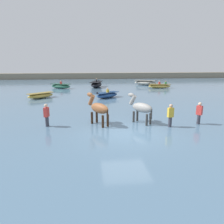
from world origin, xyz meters
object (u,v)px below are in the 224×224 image
object	(u,v)px
person_onlooker_left	(199,115)
boat_far_offshore	(107,95)
horse_lead_grey	(141,108)
boat_far_inshore	(160,86)
boat_distant_west	(41,96)
boat_distant_east	(61,86)
horse_trailing_chestnut	(99,109)
person_onlooker_right	(47,117)
person_spectator_far	(170,117)
boat_near_port	(96,84)
boat_near_starboard	(145,83)

from	to	relation	value
person_onlooker_left	boat_far_offshore	bearing A→B (deg)	113.92
horse_lead_grey	boat_far_inshore	bearing A→B (deg)	67.18
boat_distant_west	boat_distant_east	size ratio (longest dim) A/B	0.86
horse_lead_grey	horse_trailing_chestnut	size ratio (longest dim) A/B	0.97
person_onlooker_right	boat_far_offshore	bearing A→B (deg)	65.62
person_spectator_far	boat_distant_west	bearing A→B (deg)	130.64
person_spectator_far	boat_near_port	bearing A→B (deg)	99.20
horse_lead_grey	person_onlooker_right	xyz separation A→B (m)	(-5.53, -0.07, -0.35)
boat_distant_west	person_onlooker_left	world-z (taller)	person_onlooker_left
person_spectator_far	person_onlooker_left	xyz separation A→B (m)	(1.91, 0.33, 0.00)
horse_lead_grey	boat_near_starboard	xyz separation A→B (m)	(6.30, 21.49, -0.53)
boat_near_starboard	person_spectator_far	distance (m)	22.98
horse_trailing_chestnut	boat_near_starboard	size ratio (longest dim) A/B	0.56
boat_distant_east	person_spectator_far	world-z (taller)	person_spectator_far
horse_trailing_chestnut	boat_far_inshore	world-z (taller)	horse_trailing_chestnut
boat_near_starboard	boat_distant_east	distance (m)	13.65
boat_distant_west	person_spectator_far	distance (m)	14.58
horse_trailing_chestnut	boat_near_port	world-z (taller)	horse_trailing_chestnut
horse_lead_grey	person_onlooker_right	world-z (taller)	horse_lead_grey
horse_trailing_chestnut	boat_far_inshore	bearing A→B (deg)	60.44
boat_distant_east	horse_lead_grey	bearing A→B (deg)	-69.25
horse_lead_grey	boat_distant_east	size ratio (longest dim) A/B	0.65
boat_far_offshore	person_spectator_far	distance (m)	10.85
horse_trailing_chestnut	boat_near_starboard	distance (m)	23.32
horse_trailing_chestnut	person_onlooker_left	distance (m)	5.96
person_onlooker_right	boat_far_inshore	bearing A→B (deg)	53.51
horse_lead_grey	person_onlooker_right	distance (m)	5.54
horse_trailing_chestnut	boat_near_port	distance (m)	19.53
boat_far_offshore	person_onlooker_right	xyz separation A→B (m)	(-4.36, -9.63, 0.27)
horse_trailing_chestnut	person_spectator_far	size ratio (longest dim) A/B	1.31
horse_trailing_chestnut	person_spectator_far	world-z (taller)	horse_trailing_chestnut
boat_far_offshore	boat_distant_east	distance (m)	10.68
boat_near_starboard	person_spectator_far	bearing A→B (deg)	-102.19
boat_distant_east	boat_far_inshore	world-z (taller)	boat_distant_east
person_onlooker_right	boat_distant_east	bearing A→B (deg)	94.56
boat_near_starboard	boat_far_inshore	world-z (taller)	boat_far_inshore
boat_near_starboard	person_onlooker_left	distance (m)	22.33
person_spectator_far	boat_far_inshore	bearing A→B (deg)	72.37
boat_far_inshore	person_onlooker_right	xyz separation A→B (m)	(-12.74, -17.22, 0.26)
boat_near_starboard	person_onlooker_left	xyz separation A→B (m)	(-2.94, -22.13, 0.18)
boat_near_starboard	horse_lead_grey	bearing A→B (deg)	-106.35
boat_distant_east	person_onlooker_left	world-z (taller)	person_onlooker_left
boat_far_inshore	person_onlooker_left	bearing A→B (deg)	-102.22
horse_lead_grey	boat_distant_west	distance (m)	12.92
person_spectator_far	person_onlooker_right	bearing A→B (deg)	172.66
boat_far_inshore	person_spectator_far	world-z (taller)	person_spectator_far
boat_distant_east	person_onlooker_left	distance (m)	21.76
horse_lead_grey	boat_far_inshore	xyz separation A→B (m)	(7.21, 17.15, -0.61)
boat_distant_east	boat_far_inshore	bearing A→B (deg)	-5.39
person_onlooker_left	person_spectator_far	bearing A→B (deg)	-170.14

